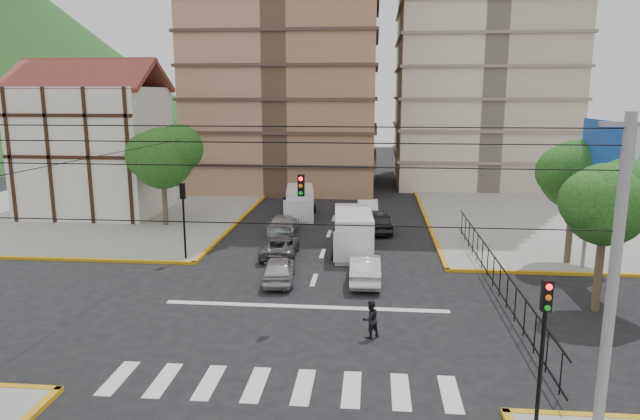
# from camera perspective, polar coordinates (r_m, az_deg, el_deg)

# --- Properties ---
(ground) EXTENTS (160.00, 160.00, 0.00)m
(ground) POSITION_cam_1_polar(r_m,az_deg,el_deg) (25.28, -1.81, -10.62)
(ground) COLOR black
(ground) RESTS_ON ground
(sidewalk_nw) EXTENTS (26.00, 26.00, 0.15)m
(sidewalk_nw) POSITION_cam_1_polar(r_m,az_deg,el_deg) (49.85, -22.17, -0.21)
(sidewalk_nw) COLOR gray
(sidewalk_nw) RESTS_ON ground
(sidewalk_ne) EXTENTS (26.00, 26.00, 0.15)m
(sidewalk_ne) POSITION_cam_1_polar(r_m,az_deg,el_deg) (47.40, 26.32, -1.14)
(sidewalk_ne) COLOR gray
(sidewalk_ne) RESTS_ON ground
(crosswalk_stripes) EXTENTS (12.00, 2.40, 0.01)m
(crosswalk_stripes) POSITION_cam_1_polar(r_m,az_deg,el_deg) (19.91, -4.06, -17.11)
(crosswalk_stripes) COLOR silver
(crosswalk_stripes) RESTS_ON ground
(stop_line) EXTENTS (13.00, 0.40, 0.01)m
(stop_line) POSITION_cam_1_polar(r_m,az_deg,el_deg) (26.38, -1.48, -9.63)
(stop_line) COLOR silver
(stop_line) RESTS_ON ground
(tudor_building) EXTENTS (10.80, 8.05, 12.23)m
(tudor_building) POSITION_cam_1_polar(r_m,az_deg,el_deg) (48.67, -21.59, 5.74)
(tudor_building) COLOR silver
(tudor_building) RESTS_ON ground
(distant_hill) EXTENTS (70.00, 70.00, 28.00)m
(distant_hill) POSITION_cam_1_polar(r_m,az_deg,el_deg) (109.86, -27.18, 12.71)
(distant_hill) COLOR #1C541C
(distant_hill) RESTS_ON ground
(park_fence) EXTENTS (0.10, 22.50, 1.66)m
(park_fence) POSITION_cam_1_polar(r_m,az_deg,el_deg) (29.92, 16.85, -7.54)
(park_fence) COLOR black
(park_fence) RESTS_ON ground
(billboard) EXTENTS (0.36, 6.20, 8.10)m
(billboard) POSITION_cam_1_polar(r_m,az_deg,el_deg) (31.58, 26.72, 3.90)
(billboard) COLOR slate
(billboard) RESTS_ON ground
(tree_park_a) EXTENTS (4.41, 3.60, 6.83)m
(tree_park_a) POSITION_cam_1_polar(r_m,az_deg,el_deg) (27.55, 26.82, 0.84)
(tree_park_a) COLOR #473828
(tree_park_a) RESTS_ON ground
(tree_park_c) EXTENTS (4.65, 3.80, 7.25)m
(tree_park_c) POSITION_cam_1_polar(r_m,az_deg,el_deg) (34.34, 24.27, 3.52)
(tree_park_c) COLOR #473828
(tree_park_c) RESTS_ON ground
(tree_tudor) EXTENTS (5.39, 4.40, 7.43)m
(tree_tudor) POSITION_cam_1_polar(r_m,az_deg,el_deg) (42.17, -15.36, 5.30)
(tree_tudor) COLOR #473828
(tree_tudor) RESTS_ON ground
(traffic_light_se) EXTENTS (0.28, 0.22, 4.40)m
(traffic_light_se) POSITION_cam_1_polar(r_m,az_deg,el_deg) (17.39, 21.48, -11.03)
(traffic_light_se) COLOR black
(traffic_light_se) RESTS_ON ground
(traffic_light_nw) EXTENTS (0.28, 0.22, 4.40)m
(traffic_light_nw) POSITION_cam_1_polar(r_m,az_deg,el_deg) (33.46, -13.51, 0.18)
(traffic_light_nw) COLOR black
(traffic_light_nw) RESTS_ON ground
(traffic_light_hanging) EXTENTS (18.00, 9.12, 0.92)m
(traffic_light_hanging) POSITION_cam_1_polar(r_m,az_deg,el_deg) (21.69, -2.58, 1.88)
(traffic_light_hanging) COLOR black
(traffic_light_hanging) RESTS_ON ground
(utility_pole_se) EXTENTS (1.40, 0.28, 9.00)m
(utility_pole_se) POSITION_cam_1_polar(r_m,az_deg,el_deg) (16.16, 27.20, -7.00)
(utility_pole_se) COLOR slate
(utility_pole_se) RESTS_ON ground
(van_right_lane) EXTENTS (2.55, 5.74, 2.53)m
(van_right_lane) POSITION_cam_1_polar(r_m,az_deg,el_deg) (34.34, 3.32, -2.44)
(van_right_lane) COLOR silver
(van_right_lane) RESTS_ON ground
(van_left_lane) EXTENTS (2.64, 5.37, 2.32)m
(van_left_lane) POSITION_cam_1_polar(r_m,az_deg,el_deg) (44.32, -2.06, 0.65)
(van_left_lane) COLOR silver
(van_left_lane) RESTS_ON ground
(car_silver_front_left) EXTENTS (1.97, 4.10, 1.35)m
(car_silver_front_left) POSITION_cam_1_polar(r_m,az_deg,el_deg) (29.53, -4.14, -5.92)
(car_silver_front_left) COLOR #AFAEB3
(car_silver_front_left) RESTS_ON ground
(car_white_front_right) EXTENTS (1.66, 4.45, 1.45)m
(car_white_front_right) POSITION_cam_1_polar(r_m,az_deg,el_deg) (29.50, 4.51, -5.85)
(car_white_front_right) COLOR silver
(car_white_front_right) RESTS_ON ground
(car_grey_mid_left) EXTENTS (2.17, 4.47, 1.23)m
(car_grey_mid_left) POSITION_cam_1_polar(r_m,az_deg,el_deg) (34.10, -4.01, -3.62)
(car_grey_mid_left) COLOR #57595F
(car_grey_mid_left) RESTS_ON ground
(car_silver_rear_left) EXTENTS (1.87, 4.47, 1.29)m
(car_silver_rear_left) POSITION_cam_1_polar(r_m,az_deg,el_deg) (39.68, -3.69, -1.38)
(car_silver_rear_left) COLOR silver
(car_silver_rear_left) RESTS_ON ground
(car_darkgrey_mid_right) EXTENTS (2.22, 4.54, 1.49)m
(car_darkgrey_mid_right) POSITION_cam_1_polar(r_m,az_deg,el_deg) (40.03, 5.86, -1.16)
(car_darkgrey_mid_right) COLOR #252527
(car_darkgrey_mid_right) RESTS_ON ground
(car_white_rear_right) EXTENTS (1.70, 4.48, 1.46)m
(car_white_rear_right) POSITION_cam_1_polar(r_m,az_deg,el_deg) (44.82, 4.76, 0.22)
(car_white_rear_right) COLOR silver
(car_white_rear_right) RESTS_ON ground
(pedestrian_crosswalk) EXTENTS (0.95, 0.92, 1.55)m
(pedestrian_crosswalk) POSITION_cam_1_polar(r_m,az_deg,el_deg) (23.09, 5.05, -10.81)
(pedestrian_crosswalk) COLOR black
(pedestrian_crosswalk) RESTS_ON ground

